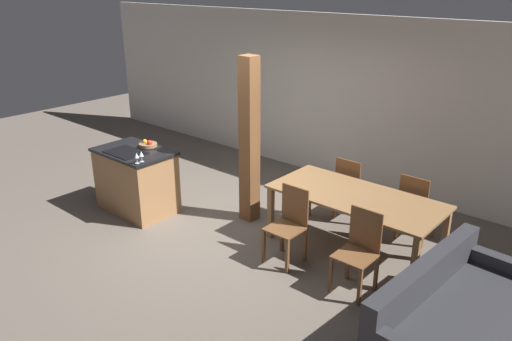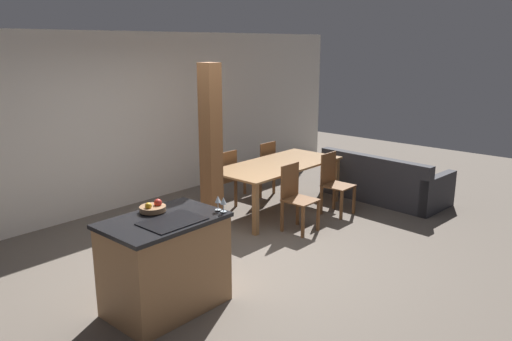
{
  "view_description": "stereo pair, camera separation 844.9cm",
  "coord_description": "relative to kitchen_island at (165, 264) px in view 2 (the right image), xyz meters",
  "views": [
    {
      "loc": [
        4.42,
        -4.23,
        3.23
      ],
      "look_at": [
        0.6,
        0.2,
        0.95
      ],
      "focal_mm": 35.0,
      "sensor_mm": 36.0,
      "label": 1
    },
    {
      "loc": [
        -3.99,
        -3.88,
        2.53
      ],
      "look_at": [
        0.6,
        0.2,
        0.95
      ],
      "focal_mm": 35.0,
      "sensor_mm": 36.0,
      "label": 2
    }
  ],
  "objects": [
    {
      "name": "dining_chair_far_right",
      "position": [
        3.47,
        1.76,
        0.02
      ],
      "size": [
        0.4,
        0.4,
        0.92
      ],
      "rotation": [
        0.0,
        0.0,
        3.14
      ],
      "color": "brown",
      "rests_on": "ground_plane"
    },
    {
      "name": "ground_plane",
      "position": [
        1.27,
        0.29,
        -0.47
      ],
      "size": [
        16.0,
        16.0,
        0.0
      ],
      "primitive_type": "plane",
      "color": "#665B51"
    },
    {
      "name": "couch",
      "position": [
        4.63,
        0.11,
        -0.2
      ],
      "size": [
        1.05,
        2.04,
        0.78
      ],
      "rotation": [
        0.0,
        0.0,
        1.5
      ],
      "color": "#2D2D33",
      "rests_on": "ground_plane"
    },
    {
      "name": "dining_chair_far_left",
      "position": [
        2.52,
        1.76,
        0.02
      ],
      "size": [
        0.4,
        0.4,
        0.92
      ],
      "rotation": [
        0.0,
        0.0,
        3.14
      ],
      "color": "brown",
      "rests_on": "ground_plane"
    },
    {
      "name": "kitchen_island",
      "position": [
        0.0,
        0.0,
        0.0
      ],
      "size": [
        1.13,
        0.76,
        0.94
      ],
      "color": "#9E7047",
      "rests_on": "ground_plane"
    },
    {
      "name": "wall_back",
      "position": [
        1.27,
        3.04,
        0.88
      ],
      "size": [
        11.2,
        0.08,
        2.7
      ],
      "color": "silver",
      "rests_on": "ground_plane"
    },
    {
      "name": "dining_table",
      "position": [
        3.0,
        1.05,
        0.2
      ],
      "size": [
        2.1,
        0.98,
        0.75
      ],
      "color": "olive",
      "rests_on": "ground_plane"
    },
    {
      "name": "fruit_bowl",
      "position": [
        0.05,
        0.22,
        0.51
      ],
      "size": [
        0.26,
        0.26,
        0.11
      ],
      "color": "#99704C",
      "rests_on": "kitchen_island"
    },
    {
      "name": "timber_post",
      "position": [
        1.44,
        0.86,
        0.68
      ],
      "size": [
        0.21,
        0.21,
        2.3
      ],
      "color": "brown",
      "rests_on": "ground_plane"
    },
    {
      "name": "wine_glass_near",
      "position": [
        0.5,
        -0.31,
        0.58
      ],
      "size": [
        0.06,
        0.06,
        0.15
      ],
      "color": "silver",
      "rests_on": "kitchen_island"
    },
    {
      "name": "wine_glass_middle",
      "position": [
        0.5,
        -0.23,
        0.58
      ],
      "size": [
        0.06,
        0.06,
        0.15
      ],
      "color": "silver",
      "rests_on": "kitchen_island"
    },
    {
      "name": "dining_chair_near_right",
      "position": [
        3.47,
        0.34,
        0.02
      ],
      "size": [
        0.4,
        0.4,
        0.92
      ],
      "color": "brown",
      "rests_on": "ground_plane"
    },
    {
      "name": "dining_chair_near_left",
      "position": [
        2.52,
        0.34,
        0.02
      ],
      "size": [
        0.4,
        0.4,
        0.92
      ],
      "color": "brown",
      "rests_on": "ground_plane"
    }
  ]
}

